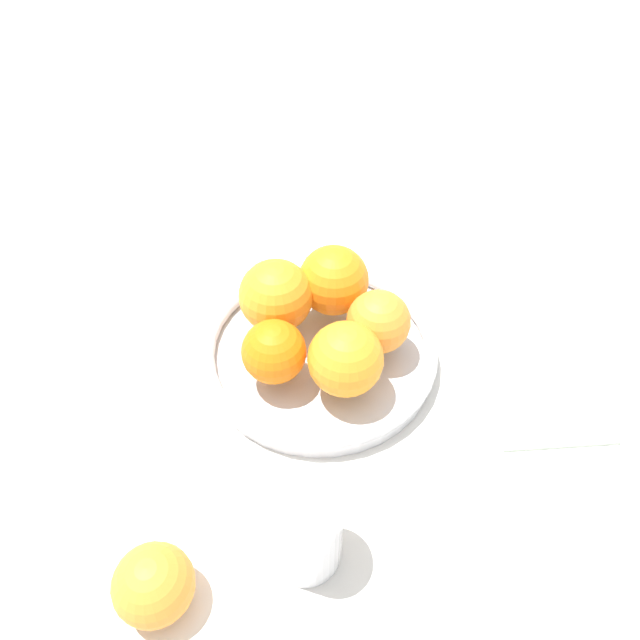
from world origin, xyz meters
The scene contains 6 objects.
ground_plane centered at (0.00, 0.00, 0.00)m, with size 4.00×4.00×0.00m, color silver.
fruit_bowl centered at (0.00, 0.00, 0.01)m, with size 0.26×0.26×0.03m.
orange_pile centered at (0.00, 0.00, 0.07)m, with size 0.19×0.19×0.08m.
stray_orange centered at (0.29, 0.00, 0.03)m, with size 0.07×0.07×0.07m, color orange.
drinking_glass centered at (0.20, 0.09, 0.05)m, with size 0.06×0.06×0.10m, color white.
napkin_folded centered at (-0.06, 0.24, 0.00)m, with size 0.12×0.12×0.01m, color silver.
Camera 1 is at (0.39, 0.20, 0.54)m, focal length 35.00 mm.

